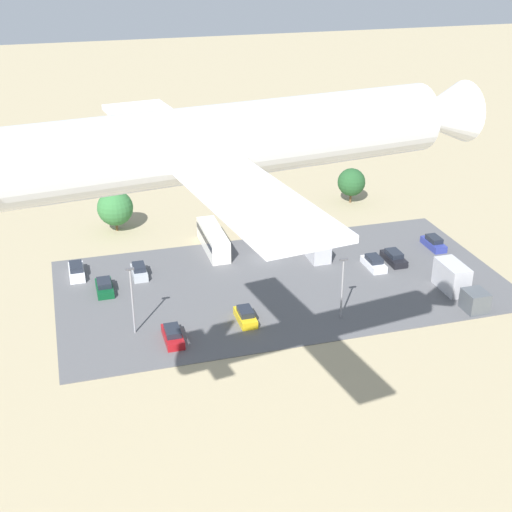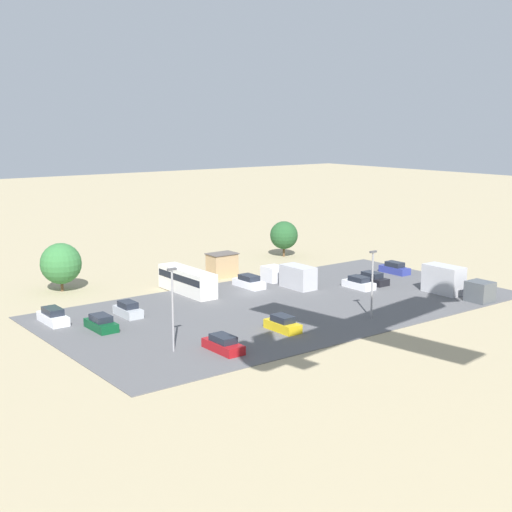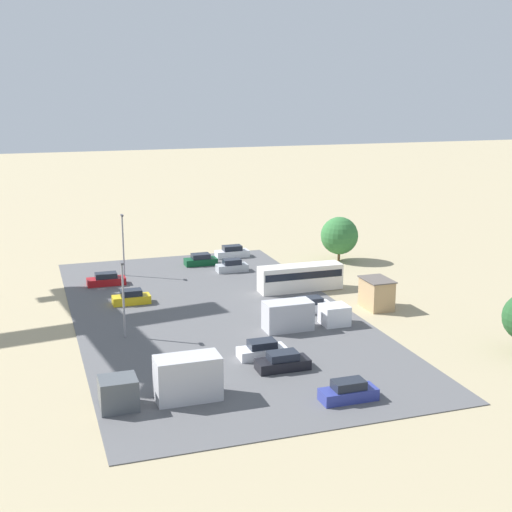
% 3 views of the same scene
% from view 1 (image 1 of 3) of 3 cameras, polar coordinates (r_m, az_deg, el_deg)
% --- Properties ---
extents(ground_plane, '(400.00, 400.00, 0.00)m').
position_cam_1_polar(ground_plane, '(95.66, 0.72, -0.26)').
color(ground_plane, tan).
extents(parking_lot_surface, '(55.21, 28.83, 0.08)m').
position_cam_1_polar(parking_lot_surface, '(89.29, 2.10, -2.22)').
color(parking_lot_surface, '#565659').
rests_on(parking_lot_surface, ground).
extents(shed_building, '(4.00, 2.83, 3.32)m').
position_cam_1_polar(shed_building, '(104.64, 0.70, 3.06)').
color(shed_building, tan).
rests_on(shed_building, ground).
extents(bus, '(2.54, 10.05, 3.04)m').
position_cam_1_polar(bus, '(97.75, -3.45, 1.38)').
color(bus, silver).
rests_on(bus, ground).
extents(parked_car_0, '(1.97, 4.34, 1.55)m').
position_cam_1_polar(parked_car_0, '(88.90, -12.03, -2.44)').
color(parked_car_0, '#0C4723').
rests_on(parked_car_0, ground).
extents(parked_car_1, '(1.94, 4.35, 1.56)m').
position_cam_1_polar(parked_car_1, '(94.23, 9.41, -0.55)').
color(parked_car_1, silver).
rests_on(parked_car_1, ground).
extents(parked_car_2, '(2.00, 4.74, 1.59)m').
position_cam_1_polar(parked_car_2, '(98.15, 1.42, 0.90)').
color(parked_car_2, silver).
rests_on(parked_car_2, ground).
extents(parked_car_3, '(1.88, 4.70, 1.66)m').
position_cam_1_polar(parked_car_3, '(93.59, -14.17, -1.17)').
color(parked_car_3, silver).
rests_on(parked_car_3, ground).
extents(parked_car_4, '(1.88, 4.61, 1.52)m').
position_cam_1_polar(parked_car_4, '(77.78, -6.68, -6.32)').
color(parked_car_4, maroon).
rests_on(parked_car_4, ground).
extents(parked_car_5, '(1.95, 4.58, 1.56)m').
position_cam_1_polar(parked_car_5, '(96.20, 10.96, -0.12)').
color(parked_car_5, black).
rests_on(parked_car_5, ground).
extents(parked_car_6, '(1.79, 4.47, 1.64)m').
position_cam_1_polar(parked_car_6, '(101.65, 14.03, 1.02)').
color(parked_car_6, navy).
rests_on(parked_car_6, ground).
extents(parked_car_7, '(1.81, 4.17, 1.60)m').
position_cam_1_polar(parked_car_7, '(80.74, -0.85, -4.82)').
color(parked_car_7, gold).
rests_on(parked_car_7, ground).
extents(parked_car_8, '(1.79, 4.04, 1.63)m').
position_cam_1_polar(parked_car_8, '(91.91, -9.33, -1.21)').
color(parked_car_8, '#ADB2B7').
rests_on(parked_car_8, ground).
extents(parked_truck_0, '(2.46, 8.80, 2.90)m').
position_cam_1_polar(parked_truck_0, '(96.86, 4.58, 0.91)').
color(parked_truck_0, silver).
rests_on(parked_truck_0, ground).
extents(parked_truck_1, '(2.52, 9.29, 3.49)m').
position_cam_1_polar(parked_truck_1, '(89.14, 15.86, -2.11)').
color(parked_truck_1, '#4C5156').
rests_on(parked_truck_1, ground).
extents(tree_near_shed, '(4.43, 4.43, 5.66)m').
position_cam_1_polar(tree_near_shed, '(115.08, 7.64, 5.88)').
color(tree_near_shed, brown).
rests_on(tree_near_shed, ground).
extents(tree_apron_mid, '(5.19, 5.19, 6.18)m').
position_cam_1_polar(tree_apron_mid, '(105.16, -11.20, 3.80)').
color(tree_apron_mid, brown).
rests_on(tree_apron_mid, ground).
extents(light_pole_lot_centre, '(0.90, 0.28, 7.93)m').
position_cam_1_polar(light_pole_lot_centre, '(77.90, -9.88, -3.30)').
color(light_pole_lot_centre, gray).
rests_on(light_pole_lot_centre, ground).
extents(light_pole_lot_edge, '(0.90, 0.28, 7.47)m').
position_cam_1_polar(light_pole_lot_edge, '(80.34, 6.92, -2.35)').
color(light_pole_lot_edge, gray).
rests_on(light_pole_lot_edge, ground).
extents(airplane, '(33.49, 27.09, 8.60)m').
position_cam_1_polar(airplane, '(40.09, -2.58, 9.11)').
color(airplane, white).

